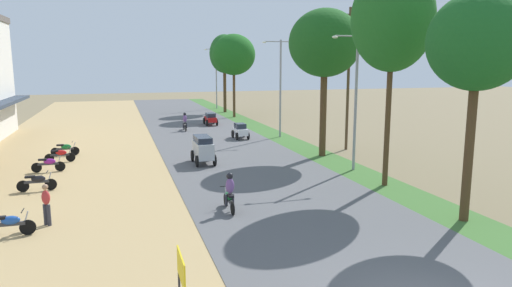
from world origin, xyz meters
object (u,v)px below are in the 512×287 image
at_px(parked_motorbike_third, 49,163).
at_px(pedestrian_on_shoulder, 46,202).
at_px(parked_motorbike_nearest, 9,223).
at_px(median_tree_third, 325,44).
at_px(median_tree_fourth, 234,55).
at_px(car_van_silver, 203,148).
at_px(streetlamp_mid, 280,82).
at_px(motorbike_foreground_rider, 229,193).
at_px(streetlamp_near, 356,93).
at_px(parked_motorbike_second, 37,181).
at_px(median_tree_fifth, 224,54).
at_px(street_signboard, 181,272).
at_px(median_tree_second, 393,19).
at_px(median_tree_nearest, 478,43).
at_px(streetlamp_far, 216,74).
at_px(parked_motorbike_fourth, 60,154).
at_px(utility_pole_near, 348,77).
at_px(car_sedan_red, 210,118).
at_px(motorbike_ahead_second, 185,122).
at_px(car_hatchback_white, 240,130).
at_px(parked_motorbike_fifth, 65,148).

height_order(parked_motorbike_third, pedestrian_on_shoulder, pedestrian_on_shoulder).
bearing_deg(parked_motorbike_nearest, median_tree_third, 31.33).
distance_m(median_tree_fourth, car_van_silver, 25.46).
height_order(parked_motorbike_nearest, streetlamp_mid, streetlamp_mid).
bearing_deg(motorbike_foreground_rider, streetlamp_near, 31.93).
bearing_deg(parked_motorbike_second, median_tree_fifth, 62.89).
xyz_separation_m(parked_motorbike_nearest, median_tree_fourth, (16.63, 33.51, 6.48)).
distance_m(parked_motorbike_third, motorbike_foreground_rider, 12.83).
xyz_separation_m(street_signboard, median_tree_second, (11.50, 9.24, 7.11)).
xyz_separation_m(median_tree_nearest, streetlamp_far, (0.08, 47.28, -2.22)).
xyz_separation_m(parked_motorbike_fourth, utility_pole_near, (19.21, -0.97, 4.61)).
bearing_deg(parked_motorbike_fourth, median_tree_nearest, -44.71).
xyz_separation_m(street_signboard, car_sedan_red, (7.50, 34.33, -0.37)).
bearing_deg(streetlamp_mid, pedestrian_on_shoulder, -131.57).
xyz_separation_m(median_tree_fifth, motorbike_ahead_second, (-7.14, -14.84, -6.34)).
bearing_deg(streetlamp_far, car_hatchback_white, -97.67).
xyz_separation_m(streetlamp_near, streetlamp_far, (0.00, 38.16, 0.16)).
relative_size(median_tree_fifth, car_van_silver, 3.96).
bearing_deg(motorbike_foreground_rider, parked_motorbike_third, 129.49).
height_order(median_tree_fourth, car_sedan_red, median_tree_fourth).
bearing_deg(streetlamp_mid, median_tree_third, -89.81).
bearing_deg(streetlamp_far, parked_motorbike_fourth, -117.97).
distance_m(parked_motorbike_nearest, pedestrian_on_shoulder, 1.49).
xyz_separation_m(median_tree_third, median_tree_fifth, (-0.02, 28.83, -0.18)).
xyz_separation_m(median_tree_fifth, utility_pole_near, (2.73, -27.03, -2.04)).
height_order(median_tree_second, utility_pole_near, median_tree_second).
bearing_deg(parked_motorbike_second, streetlamp_far, 66.04).
height_order(median_tree_nearest, streetlamp_far, median_tree_nearest).
distance_m(streetlamp_near, car_van_silver, 9.69).
bearing_deg(parked_motorbike_fifth, parked_motorbike_nearest, -91.69).
height_order(parked_motorbike_second, car_sedan_red, car_sedan_red).
bearing_deg(street_signboard, parked_motorbike_second, 111.58).
relative_size(pedestrian_on_shoulder, motorbike_foreground_rider, 0.90).
bearing_deg(car_sedan_red, parked_motorbike_fifth, -134.88).
height_order(median_tree_nearest, median_tree_second, median_tree_second).
bearing_deg(parked_motorbike_nearest, pedestrian_on_shoulder, 37.63).
relative_size(streetlamp_far, motorbike_foreground_rider, 4.46).
bearing_deg(parked_motorbike_third, parked_motorbike_fourth, 82.63).
bearing_deg(motorbike_foreground_rider, median_tree_third, 48.28).
xyz_separation_m(median_tree_fifth, car_hatchback_white, (-3.44, -20.53, -6.45)).
relative_size(pedestrian_on_shoulder, streetlamp_near, 0.21).
bearing_deg(median_tree_fourth, parked_motorbike_third, -125.72).
distance_m(parked_motorbike_fifth, street_signboard, 22.54).
relative_size(median_tree_nearest, streetlamp_mid, 1.10).
relative_size(parked_motorbike_nearest, motorbike_ahead_second, 1.00).
xyz_separation_m(parked_motorbike_second, parked_motorbike_third, (-0.01, 4.17, 0.00)).
distance_m(parked_motorbike_second, utility_pole_near, 20.91).
xyz_separation_m(street_signboard, motorbike_ahead_second, (4.50, 31.11, -0.25)).
bearing_deg(car_sedan_red, median_tree_second, -80.94).
distance_m(median_tree_fourth, car_hatchback_white, 16.53).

